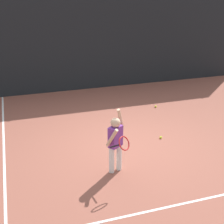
{
  "coord_description": "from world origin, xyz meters",
  "views": [
    {
      "loc": [
        -2.47,
        -6.64,
        3.68
      ],
      "look_at": [
        -0.3,
        0.04,
        0.85
      ],
      "focal_mm": 51.61,
      "sensor_mm": 36.0,
      "label": 1
    }
  ],
  "objects": [
    {
      "name": "tennis_ball_0",
      "position": [
        0.97,
        -0.05,
        0.03
      ],
      "size": [
        0.07,
        0.07,
        0.07
      ],
      "primitive_type": "sphere",
      "color": "#CCE033",
      "rests_on": "ground"
    },
    {
      "name": "court_line_sideline",
      "position": [
        -2.83,
        1.0,
        0.0
      ],
      "size": [
        0.05,
        9.0,
        0.0
      ],
      "primitive_type": "cube",
      "color": "white",
      "rests_on": "ground"
    },
    {
      "name": "fence_post_2",
      "position": [
        0.0,
        4.64,
        1.8
      ],
      "size": [
        0.09,
        0.09,
        3.6
      ],
      "primitive_type": "cylinder",
      "color": "slate",
      "rests_on": "ground"
    },
    {
      "name": "tennis_ball_1",
      "position": [
        1.78,
        1.99,
        0.03
      ],
      "size": [
        0.07,
        0.07,
        0.07
      ],
      "primitive_type": "sphere",
      "color": "#CCE033",
      "rests_on": "ground"
    },
    {
      "name": "back_fence_windscreen",
      "position": [
        0.0,
        4.58,
        1.72
      ],
      "size": [
        13.02,
        0.08,
        3.45
      ],
      "primitive_type": "cube",
      "color": "black",
      "rests_on": "ground"
    },
    {
      "name": "court_line_baseline",
      "position": [
        0.0,
        -2.53,
        0.0
      ],
      "size": [
        9.0,
        0.05,
        0.0
      ],
      "primitive_type": "cube",
      "color": "white",
      "rests_on": "ground"
    },
    {
      "name": "tennis_player",
      "position": [
        -0.61,
        -1.14,
        0.73
      ],
      "size": [
        0.49,
        0.85,
        1.35
      ],
      "rotation": [
        0.0,
        0.0,
        0.61
      ],
      "color": "silver",
      "rests_on": "ground"
    },
    {
      "name": "fence_post_3",
      "position": [
        3.18,
        4.64,
        1.8
      ],
      "size": [
        0.09,
        0.09,
        3.6
      ],
      "primitive_type": "cylinder",
      "color": "slate",
      "rests_on": "ground"
    },
    {
      "name": "ground_plane",
      "position": [
        0.0,
        0.0,
        0.0
      ],
      "size": [
        20.0,
        20.0,
        0.0
      ],
      "primitive_type": "plane",
      "color": "brown"
    }
  ]
}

